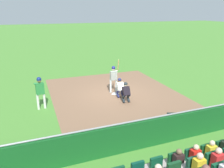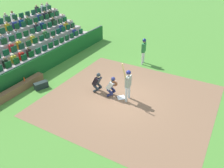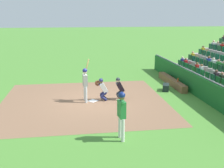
{
  "view_description": "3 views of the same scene",
  "coord_description": "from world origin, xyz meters",
  "px_view_note": "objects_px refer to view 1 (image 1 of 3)",
  "views": [
    {
      "loc": [
        -5.24,
        -13.09,
        5.41
      ],
      "look_at": [
        -0.31,
        -0.18,
        0.8
      ],
      "focal_mm": 36.06,
      "sensor_mm": 36.0,
      "label": 1
    },
    {
      "loc": [
        9.61,
        4.75,
        7.2
      ],
      "look_at": [
        0.52,
        -0.3,
        1.07
      ],
      "focal_mm": 36.71,
      "sensor_mm": 36.0,
      "label": 2
    },
    {
      "loc": [
        -14.07,
        1.1,
        4.66
      ],
      "look_at": [
        0.35,
        -1.11,
        0.83
      ],
      "focal_mm": 43.41,
      "sensor_mm": 36.0,
      "label": 3
    }
  ],
  "objects_px": {
    "home_plate_umpire": "(126,91)",
    "on_deck_batter": "(40,89)",
    "dugout_bench": "(207,120)",
    "batter_at_plate": "(114,76)",
    "catcher_crouching": "(120,86)",
    "home_plate_marker": "(115,94)",
    "equipment_duffel_bag": "(175,118)",
    "water_bottle_on_bench": "(194,118)"
  },
  "relations": [
    {
      "from": "home_plate_marker",
      "to": "equipment_duffel_bag",
      "type": "relative_size",
      "value": 0.55
    },
    {
      "from": "home_plate_marker",
      "to": "on_deck_batter",
      "type": "height_order",
      "value": "on_deck_batter"
    },
    {
      "from": "home_plate_umpire",
      "to": "on_deck_batter",
      "type": "distance_m",
      "value": 4.98
    },
    {
      "from": "home_plate_marker",
      "to": "home_plate_umpire",
      "type": "relative_size",
      "value": 0.35
    },
    {
      "from": "batter_at_plate",
      "to": "catcher_crouching",
      "type": "distance_m",
      "value": 1.04
    },
    {
      "from": "batter_at_plate",
      "to": "dugout_bench",
      "type": "xyz_separation_m",
      "value": [
        2.65,
        -5.91,
        -0.93
      ]
    },
    {
      "from": "water_bottle_on_bench",
      "to": "on_deck_batter",
      "type": "distance_m",
      "value": 8.22
    },
    {
      "from": "batter_at_plate",
      "to": "home_plate_umpire",
      "type": "bearing_deg",
      "value": -87.93
    },
    {
      "from": "catcher_crouching",
      "to": "home_plate_umpire",
      "type": "distance_m",
      "value": 0.94
    },
    {
      "from": "water_bottle_on_bench",
      "to": "equipment_duffel_bag",
      "type": "xyz_separation_m",
      "value": [
        -0.37,
        0.91,
        -0.35
      ]
    },
    {
      "from": "home_plate_marker",
      "to": "dugout_bench",
      "type": "relative_size",
      "value": 0.1
    },
    {
      "from": "batter_at_plate",
      "to": "equipment_duffel_bag",
      "type": "distance_m",
      "value": 5.33
    },
    {
      "from": "on_deck_batter",
      "to": "dugout_bench",
      "type": "bearing_deg",
      "value": -32.9
    },
    {
      "from": "water_bottle_on_bench",
      "to": "catcher_crouching",
      "type": "bearing_deg",
      "value": 108.52
    },
    {
      "from": "batter_at_plate",
      "to": "equipment_duffel_bag",
      "type": "xyz_separation_m",
      "value": [
        1.39,
        -5.06,
        -0.95
      ]
    },
    {
      "from": "batter_at_plate",
      "to": "water_bottle_on_bench",
      "type": "height_order",
      "value": "batter_at_plate"
    },
    {
      "from": "home_plate_umpire",
      "to": "on_deck_batter",
      "type": "bearing_deg",
      "value": 170.59
    },
    {
      "from": "home_plate_marker",
      "to": "catcher_crouching",
      "type": "distance_m",
      "value": 0.89
    },
    {
      "from": "home_plate_umpire",
      "to": "catcher_crouching",
      "type": "bearing_deg",
      "value": 89.22
    },
    {
      "from": "home_plate_marker",
      "to": "water_bottle_on_bench",
      "type": "bearing_deg",
      "value": -72.21
    },
    {
      "from": "home_plate_marker",
      "to": "on_deck_batter",
      "type": "distance_m",
      "value": 4.98
    },
    {
      "from": "home_plate_umpire",
      "to": "on_deck_batter",
      "type": "xyz_separation_m",
      "value": [
        -4.89,
        0.81,
        0.48
      ]
    },
    {
      "from": "dugout_bench",
      "to": "on_deck_batter",
      "type": "height_order",
      "value": "on_deck_batter"
    },
    {
      "from": "batter_at_plate",
      "to": "water_bottle_on_bench",
      "type": "distance_m",
      "value": 6.25
    },
    {
      "from": "catcher_crouching",
      "to": "home_plate_umpire",
      "type": "bearing_deg",
      "value": -90.78
    },
    {
      "from": "water_bottle_on_bench",
      "to": "dugout_bench",
      "type": "bearing_deg",
      "value": 3.6
    },
    {
      "from": "home_plate_marker",
      "to": "batter_at_plate",
      "type": "height_order",
      "value": "batter_at_plate"
    },
    {
      "from": "catcher_crouching",
      "to": "on_deck_batter",
      "type": "relative_size",
      "value": 0.67
    },
    {
      "from": "on_deck_batter",
      "to": "equipment_duffel_bag",
      "type": "bearing_deg",
      "value": -32.67
    },
    {
      "from": "batter_at_plate",
      "to": "catcher_crouching",
      "type": "xyz_separation_m",
      "value": [
        0.08,
        -0.94,
        -0.44
      ]
    },
    {
      "from": "dugout_bench",
      "to": "water_bottle_on_bench",
      "type": "xyz_separation_m",
      "value": [
        -0.89,
        -0.06,
        0.33
      ]
    },
    {
      "from": "batter_at_plate",
      "to": "on_deck_batter",
      "type": "relative_size",
      "value": 1.21
    },
    {
      "from": "home_plate_umpire",
      "to": "dugout_bench",
      "type": "height_order",
      "value": "home_plate_umpire"
    },
    {
      "from": "home_plate_marker",
      "to": "catcher_crouching",
      "type": "height_order",
      "value": "catcher_crouching"
    },
    {
      "from": "home_plate_marker",
      "to": "home_plate_umpire",
      "type": "xyz_separation_m",
      "value": [
        0.09,
        -1.49,
        0.68
      ]
    },
    {
      "from": "batter_at_plate",
      "to": "equipment_duffel_bag",
      "type": "relative_size",
      "value": 2.84
    },
    {
      "from": "home_plate_marker",
      "to": "dugout_bench",
      "type": "height_order",
      "value": "dugout_bench"
    },
    {
      "from": "home_plate_marker",
      "to": "catcher_crouching",
      "type": "xyz_separation_m",
      "value": [
        0.1,
        -0.55,
        0.69
      ]
    },
    {
      "from": "dugout_bench",
      "to": "equipment_duffel_bag",
      "type": "relative_size",
      "value": 5.32
    },
    {
      "from": "equipment_duffel_bag",
      "to": "batter_at_plate",
      "type": "bearing_deg",
      "value": 127.05
    },
    {
      "from": "home_plate_umpire",
      "to": "dugout_bench",
      "type": "bearing_deg",
      "value": -57.3
    },
    {
      "from": "home_plate_marker",
      "to": "on_deck_batter",
      "type": "bearing_deg",
      "value": -171.92
    }
  ]
}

